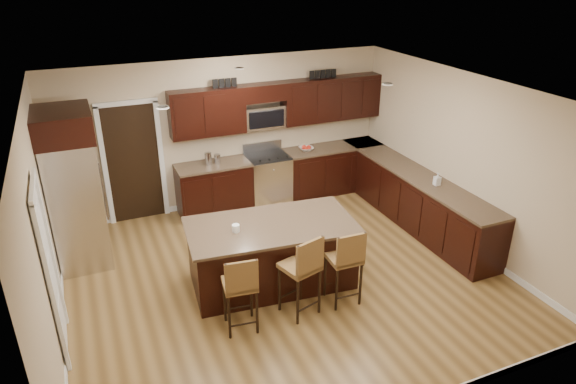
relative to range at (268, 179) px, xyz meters
name	(u,v)px	position (x,y,z in m)	size (l,w,h in m)	color
floor	(285,276)	(-0.68, -2.45, -0.47)	(6.00, 6.00, 0.00)	olive
ceiling	(285,93)	(-0.68, -2.45, 2.23)	(6.00, 6.00, 0.00)	silver
wall_back	(226,133)	(-0.68, 0.30, 0.88)	(6.00, 6.00, 0.00)	#C4B08E
wall_left	(42,235)	(-3.68, -2.45, 0.88)	(5.50, 5.50, 0.00)	#C4B08E
wall_right	(462,161)	(2.32, -2.45, 0.88)	(5.50, 5.50, 0.00)	#C4B08E
base_cabinets	(352,189)	(1.22, -1.01, -0.01)	(4.02, 3.96, 0.92)	black
upper_cabinets	(283,103)	(0.36, 0.13, 1.37)	(4.00, 0.33, 0.80)	black
range	(268,179)	(0.00, 0.00, 0.00)	(0.76, 0.64, 1.11)	silver
microwave	(264,117)	(0.00, 0.15, 1.15)	(0.76, 0.31, 0.40)	silver
doorway	(134,164)	(-2.33, 0.28, 0.56)	(0.85, 0.03, 2.06)	black
pantry_door	(50,273)	(-3.66, -2.75, 0.55)	(0.03, 0.80, 2.04)	white
letter_decor	(275,78)	(0.22, 0.13, 1.82)	(2.20, 0.03, 0.15)	black
island	(272,255)	(-0.90, -2.48, -0.04)	(2.40, 1.41, 0.92)	black
stool_left	(240,285)	(-1.63, -3.32, 0.19)	(0.44, 0.44, 1.06)	brown
stool_mid	(303,267)	(-0.80, -3.33, 0.24)	(0.53, 0.53, 1.14)	brown
stool_right	(346,259)	(-0.19, -3.33, 0.21)	(0.42, 0.42, 1.09)	brown
refrigerator	(74,188)	(-3.30, -0.81, 0.73)	(0.79, 1.03, 2.35)	silver
floor_mat	(312,217)	(0.48, -0.94, -0.47)	(0.94, 0.63, 0.01)	brown
fruit_bowl	(306,149)	(0.78, 0.00, 0.48)	(0.27, 0.27, 0.07)	silver
soap_bottle	(437,179)	(2.02, -2.28, 0.55)	(0.09, 0.10, 0.21)	#B2B2B2
canister_tall	(208,159)	(-1.10, 0.00, 0.56)	(0.12, 0.12, 0.22)	silver
canister_short	(217,159)	(-0.94, 0.00, 0.53)	(0.11, 0.11, 0.17)	silver
island_jar	(236,228)	(-1.40, -2.48, 0.50)	(0.10, 0.10, 0.10)	white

